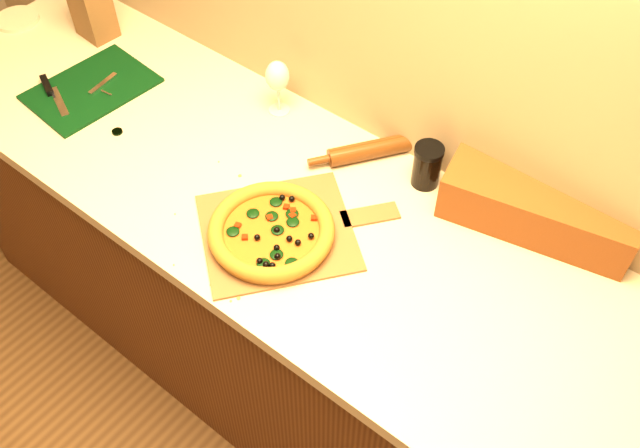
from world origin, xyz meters
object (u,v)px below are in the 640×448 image
Objects in this scene: rolling_pin at (374,149)px; wine_glass at (277,77)px; dark_jar at (427,165)px; side_plate at (17,19)px; pizza_peel at (283,231)px; cutting_board at (90,89)px; pizza at (271,231)px.

wine_glass is at bearing -176.85° from rolling_pin.
dark_jar is 0.86× the size of side_plate.
wine_glass is 1.19× the size of side_plate.
pizza_peel is 0.39m from dark_jar.
cutting_board is 2.20× the size of wine_glass.
cutting_board is 0.56m from wine_glass.
pizza_peel is 1.62× the size of rolling_pin.
pizza_peel is 0.35m from rolling_pin.
wine_glass is at bearing 169.80° from pizza_peel.
dark_jar is (0.17, 0.35, 0.06)m from pizza_peel.
wine_glass is at bearing -177.48° from dark_jar.
dark_jar reaches higher than cutting_board.
pizza_peel is 1.37× the size of cutting_board.
dark_jar reaches higher than side_plate.
side_plate is (-0.93, -0.19, -0.11)m from wine_glass.
pizza is 0.77m from cutting_board.
wine_glass is at bearing 34.53° from cutting_board.
side_plate is (-1.40, -0.21, -0.05)m from dark_jar.
wine_glass is 1.37× the size of dark_jar.
cutting_board is 0.45m from side_plate.
cutting_board is at bearing -160.03° from rolling_pin.
side_plate is at bearing -168.31° from wine_glass.
rolling_pin is 2.55× the size of dark_jar.
side_plate is at bearing 175.25° from cutting_board.
cutting_board is at bearing -146.20° from pizza_peel.
pizza_peel is at bearing -92.84° from rolling_pin.
pizza_peel is 0.78m from cutting_board.
rolling_pin is (0.79, 0.29, 0.02)m from cutting_board.
side_plate is at bearing 172.20° from pizza.
cutting_board is 1.19× the size of rolling_pin.
pizza_peel is 1.64× the size of pizza.
dark_jar reaches higher than rolling_pin.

